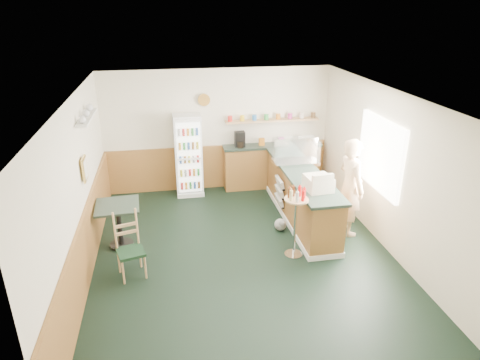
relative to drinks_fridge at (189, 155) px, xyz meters
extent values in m
plane|color=black|center=(0.70, -2.74, -0.89)|extent=(6.00, 6.00, 0.00)
cube|color=beige|center=(0.70, 0.27, 0.46)|extent=(5.00, 0.02, 2.70)
cube|color=beige|center=(-1.81, -2.74, 0.46)|extent=(0.02, 6.00, 2.70)
cube|color=beige|center=(3.21, -2.74, 0.46)|extent=(0.02, 6.00, 2.70)
cube|color=silver|center=(0.70, -2.74, 1.82)|extent=(5.00, 6.00, 0.02)
cube|color=olive|center=(0.70, 0.23, -0.39)|extent=(4.98, 0.05, 1.00)
cube|color=olive|center=(-1.77, -2.74, -0.39)|extent=(0.05, 5.98, 1.00)
cube|color=white|center=(3.16, -2.44, 0.66)|extent=(0.06, 1.45, 1.25)
cube|color=gold|center=(-1.75, -2.24, 0.66)|extent=(0.03, 0.32, 0.38)
cube|color=white|center=(-1.70, -1.74, 1.36)|extent=(0.18, 1.20, 0.03)
cylinder|color=#A36F28|center=(0.40, 0.20, 1.16)|extent=(0.26, 0.04, 0.26)
cube|color=olive|center=(2.05, -1.66, -0.42)|extent=(0.60, 2.95, 0.95)
cube|color=white|center=(2.05, -1.66, -0.84)|extent=(0.64, 2.97, 0.10)
cube|color=#29382D|center=(2.05, -1.66, 0.09)|extent=(0.68, 3.01, 0.05)
cube|color=olive|center=(1.90, 0.06, -0.42)|extent=(2.20, 0.38, 0.95)
cube|color=#29382D|center=(1.90, 0.06, 0.09)|extent=(2.24, 0.42, 0.05)
cube|color=tan|center=(1.90, 0.14, 0.66)|extent=(2.10, 0.22, 0.04)
cube|color=black|center=(1.15, 0.06, 0.29)|extent=(0.22, 0.18, 0.34)
cylinder|color=#B2664C|center=(0.95, 0.14, 0.74)|extent=(0.10, 0.10, 0.12)
cylinder|color=#B2664C|center=(1.22, 0.14, 0.74)|extent=(0.10, 0.10, 0.12)
cylinder|color=#B2664C|center=(1.49, 0.14, 0.74)|extent=(0.10, 0.10, 0.12)
cylinder|color=#B2664C|center=(1.76, 0.14, 0.74)|extent=(0.10, 0.10, 0.12)
cylinder|color=#B2664C|center=(2.03, 0.14, 0.74)|extent=(0.10, 0.10, 0.12)
cylinder|color=#B2664C|center=(2.30, 0.14, 0.74)|extent=(0.10, 0.10, 0.12)
cylinder|color=#B2664C|center=(2.57, 0.14, 0.74)|extent=(0.10, 0.10, 0.12)
cylinder|color=#B2664C|center=(2.85, 0.14, 0.74)|extent=(0.10, 0.10, 0.12)
cube|color=white|center=(0.00, 0.04, 0.00)|extent=(0.59, 0.42, 1.78)
cube|color=white|center=(0.00, -0.19, 0.01)|extent=(0.49, 0.02, 1.57)
cube|color=silver|center=(0.00, -0.26, 0.01)|extent=(0.53, 0.02, 1.63)
cube|color=silver|center=(2.05, -1.20, 0.15)|extent=(0.88, 0.46, 0.06)
cube|color=silver|center=(2.05, -1.20, 0.40)|extent=(0.86, 0.44, 0.44)
cube|color=beige|center=(2.05, -2.51, 0.24)|extent=(0.46, 0.48, 0.24)
imported|color=tan|center=(2.75, -2.29, 0.02)|extent=(0.52, 0.67, 1.82)
cylinder|color=silver|center=(1.55, -2.89, -0.88)|extent=(0.31, 0.31, 0.02)
cylinder|color=silver|center=(1.55, -2.89, -0.36)|extent=(0.04, 0.04, 1.03)
cylinder|color=tan|center=(1.55, -2.89, 0.15)|extent=(0.39, 0.39, 0.03)
cylinder|color=red|center=(1.67, -2.89, 0.25)|extent=(0.05, 0.05, 0.18)
cylinder|color=red|center=(1.63, -2.80, 0.25)|extent=(0.05, 0.05, 0.18)
cylinder|color=red|center=(1.52, -2.77, 0.25)|extent=(0.05, 0.05, 0.18)
cylinder|color=red|center=(1.44, -2.83, 0.25)|extent=(0.05, 0.05, 0.18)
cylinder|color=red|center=(1.44, -2.94, 0.25)|extent=(0.05, 0.05, 0.18)
cylinder|color=red|center=(1.52, -3.01, 0.25)|extent=(0.05, 0.05, 0.18)
cylinder|color=red|center=(1.62, -2.98, 0.25)|extent=(0.05, 0.05, 0.18)
cube|color=black|center=(1.71, -1.39, -0.64)|extent=(0.05, 0.48, 0.03)
cube|color=beige|center=(1.69, -1.39, -0.57)|extent=(0.09, 0.43, 0.16)
cube|color=black|center=(1.71, -1.39, -0.45)|extent=(0.05, 0.48, 0.03)
cube|color=beige|center=(1.69, -1.39, -0.38)|extent=(0.09, 0.43, 0.16)
cube|color=black|center=(1.71, -1.39, -0.25)|extent=(0.05, 0.48, 0.03)
cube|color=beige|center=(1.69, -1.39, -0.18)|extent=(0.09, 0.43, 0.16)
cylinder|color=black|center=(-1.35, -2.05, -0.87)|extent=(0.41, 0.41, 0.04)
cylinder|color=black|center=(-1.35, -2.05, -0.50)|extent=(0.08, 0.08, 0.72)
cube|color=#29382D|center=(-1.35, -2.05, -0.12)|extent=(0.76, 0.76, 0.04)
cube|color=black|center=(-1.11, -3.01, -0.47)|extent=(0.48, 0.48, 0.05)
cylinder|color=tan|center=(-1.28, -3.18, -0.68)|extent=(0.03, 0.03, 0.41)
cylinder|color=tan|center=(-0.94, -3.18, -0.68)|extent=(0.03, 0.03, 0.41)
cylinder|color=tan|center=(-1.28, -2.84, -0.68)|extent=(0.03, 0.03, 0.41)
cylinder|color=tan|center=(-0.94, -2.84, -0.68)|extent=(0.03, 0.03, 0.41)
cube|color=tan|center=(-1.11, -2.83, -0.15)|extent=(0.35, 0.13, 0.64)
sphere|color=gray|center=(1.55, -2.02, -0.78)|extent=(0.23, 0.23, 0.23)
sphere|color=gray|center=(1.55, -2.13, -0.68)|extent=(0.13, 0.13, 0.13)
camera|label=1|loc=(-0.45, -8.86, 3.10)|focal=32.00mm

